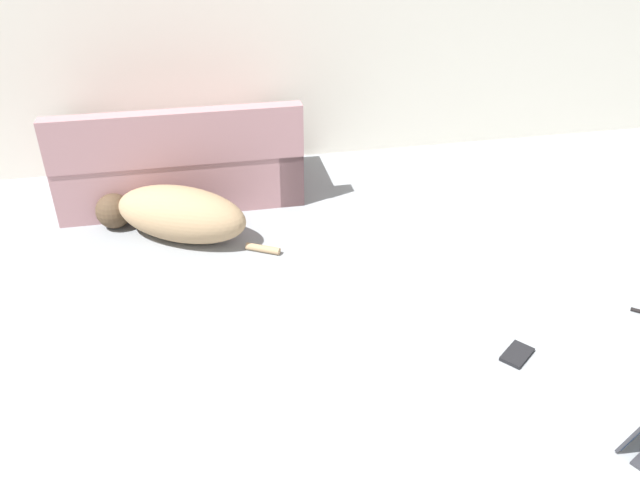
% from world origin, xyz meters
% --- Properties ---
extents(wall_back, '(7.65, 0.06, 2.77)m').
position_xyz_m(wall_back, '(0.00, 4.59, 1.39)').
color(wall_back, silver).
rests_on(wall_back, ground_plane).
extents(couch, '(1.97, 0.89, 0.87)m').
position_xyz_m(couch, '(-1.40, 3.92, 0.29)').
color(couch, '#A3757A').
rests_on(couch, ground_plane).
extents(dog, '(1.41, 0.93, 0.42)m').
position_xyz_m(dog, '(-1.47, 3.21, 0.20)').
color(dog, '#A38460').
rests_on(dog, ground_plane).
extents(book_black, '(0.24, 0.23, 0.02)m').
position_xyz_m(book_black, '(0.46, 1.42, 0.01)').
color(book_black, black).
rests_on(book_black, ground_plane).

